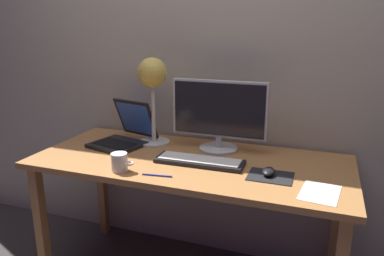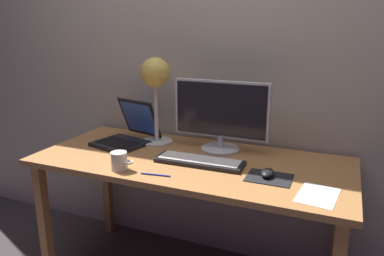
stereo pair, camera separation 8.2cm
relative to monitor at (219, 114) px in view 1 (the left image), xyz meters
The scene contains 11 objects.
back_wall 0.43m from the monitor, 114.53° to the left, with size 4.80×0.06×2.60m, color #B2A893.
desk 0.35m from the monitor, 118.03° to the right, with size 1.60×0.70×0.74m.
monitor is the anchor object (origin of this frame).
keyboard_main 0.30m from the monitor, 97.84° to the right, with size 0.44×0.15×0.03m.
laptop 0.56m from the monitor, behind, with size 0.34×0.38×0.24m.
desk_lamp 0.41m from the monitor, behind, with size 0.18×0.18×0.49m.
mousepad 0.47m from the monitor, 40.56° to the right, with size 0.20×0.16×0.00m, color black.
mouse 0.45m from the monitor, 40.51° to the right, with size 0.06×0.10×0.03m, color black.
coffee_mug 0.59m from the monitor, 128.06° to the right, with size 0.11×0.08×0.09m.
paper_sheet_near_mouse 0.69m from the monitor, 34.93° to the right, with size 0.15×0.21×0.00m, color white.
pen 0.51m from the monitor, 109.82° to the right, with size 0.01×0.01×0.14m, color #2633A5.
Camera 1 is at (0.62, -1.67, 1.40)m, focal length 34.73 mm.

